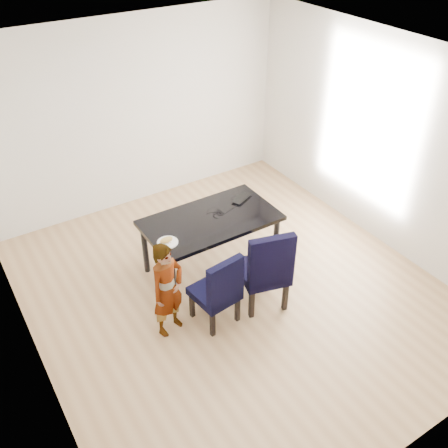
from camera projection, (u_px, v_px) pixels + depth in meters
floor at (233, 290)px, 6.02m from camera, size 4.50×5.00×0.01m
ceiling at (236, 65)px, 4.46m from camera, size 4.50×5.00×0.01m
wall_back at (136, 115)px, 6.97m from camera, size 4.50×0.01×2.70m
wall_front at (430, 353)px, 3.51m from camera, size 4.50×0.01×2.70m
wall_left at (13, 269)px, 4.25m from camera, size 0.01×5.00×2.70m
wall_right at (385, 143)px, 6.22m from camera, size 0.01×5.00×2.70m
dining_table at (211, 244)px, 6.14m from camera, size 1.60×0.90×0.75m
chair_left at (214, 287)px, 5.37m from camera, size 0.50×0.51×0.92m
chair_right at (263, 265)px, 5.56m from camera, size 0.63×0.65×1.06m
child at (168, 290)px, 5.18m from camera, size 0.48×0.39×1.14m
plate at (168, 242)px, 5.54m from camera, size 0.30×0.30×0.01m
sandwich at (166, 240)px, 5.51m from camera, size 0.17×0.12×0.06m
laptop at (239, 197)px, 6.30m from camera, size 0.37×0.31×0.02m
cable_tangle at (219, 215)px, 5.99m from camera, size 0.18×0.18×0.01m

